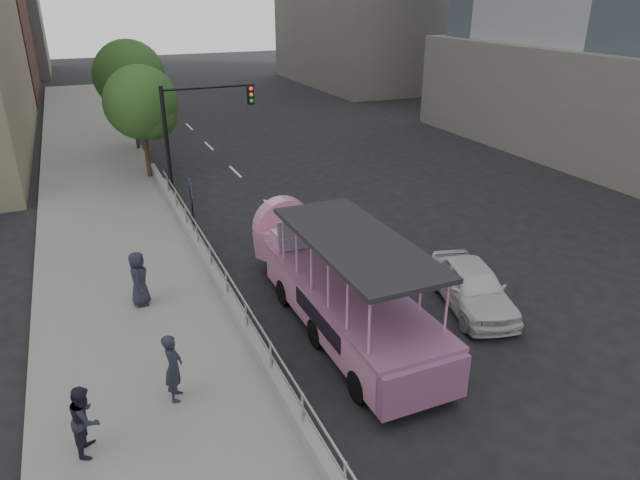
# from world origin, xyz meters

# --- Properties ---
(ground) EXTENTS (160.00, 160.00, 0.00)m
(ground) POSITION_xyz_m (0.00, 0.00, 0.00)
(ground) COLOR black
(sidewalk) EXTENTS (5.50, 80.00, 0.30)m
(sidewalk) POSITION_xyz_m (-5.75, 10.00, 0.15)
(sidewalk) COLOR gray
(sidewalk) RESTS_ON ground
(kerb_wall) EXTENTS (0.24, 30.00, 0.36)m
(kerb_wall) POSITION_xyz_m (-3.12, 2.00, 0.48)
(kerb_wall) COLOR #A7A6A1
(kerb_wall) RESTS_ON sidewalk
(guardrail) EXTENTS (0.07, 22.00, 0.71)m
(guardrail) POSITION_xyz_m (-3.12, 2.00, 1.14)
(guardrail) COLOR silver
(guardrail) RESTS_ON kerb_wall
(duck_boat) EXTENTS (2.37, 9.21, 3.05)m
(duck_boat) POSITION_xyz_m (-0.40, 0.38, 1.13)
(duck_boat) COLOR black
(duck_boat) RESTS_ON ground
(car) EXTENTS (2.65, 4.39, 1.40)m
(car) POSITION_xyz_m (3.71, -0.63, 0.70)
(car) COLOR white
(car) RESTS_ON ground
(pedestrian_near) EXTENTS (0.56, 0.70, 1.66)m
(pedestrian_near) POSITION_xyz_m (-5.32, -1.74, 1.13)
(pedestrian_near) COLOR #252937
(pedestrian_near) RESTS_ON sidewalk
(pedestrian_mid) EXTENTS (0.72, 0.85, 1.52)m
(pedestrian_mid) POSITION_xyz_m (-7.21, -2.65, 1.06)
(pedestrian_mid) COLOR #252937
(pedestrian_mid) RESTS_ON sidewalk
(pedestrian_far) EXTENTS (0.68, 0.90, 1.67)m
(pedestrian_far) POSITION_xyz_m (-5.47, 2.99, 1.13)
(pedestrian_far) COLOR #252937
(pedestrian_far) RESTS_ON sidewalk
(parking_sign) EXTENTS (0.11, 0.59, 2.63)m
(parking_sign) POSITION_xyz_m (-3.00, 7.22, 1.66)
(parking_sign) COLOR black
(parking_sign) RESTS_ON ground
(traffic_signal) EXTENTS (4.20, 0.32, 5.20)m
(traffic_signal) POSITION_xyz_m (-1.70, 12.50, 3.50)
(traffic_signal) COLOR black
(traffic_signal) RESTS_ON ground
(street_tree_near) EXTENTS (3.52, 3.52, 5.72)m
(street_tree_near) POSITION_xyz_m (-3.30, 15.93, 3.82)
(street_tree_near) COLOR #3B261A
(street_tree_near) RESTS_ON ground
(street_tree_far) EXTENTS (3.97, 3.97, 6.45)m
(street_tree_far) POSITION_xyz_m (-3.10, 21.93, 4.31)
(street_tree_far) COLOR #3B261A
(street_tree_far) RESTS_ON ground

